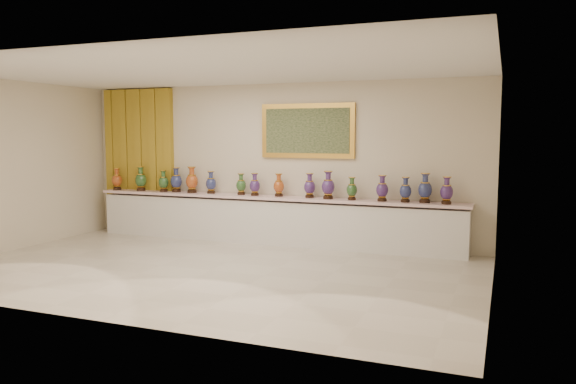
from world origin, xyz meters
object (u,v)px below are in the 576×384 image
(vase_1, at_px, (141,180))
(vase_2, at_px, (163,182))
(vase_0, at_px, (117,180))
(counter, at_px, (270,221))

(vase_1, height_order, vase_2, vase_1)
(vase_0, relative_size, vase_2, 1.05)
(vase_0, xyz_separation_m, vase_2, (1.13, 0.02, -0.01))
(vase_2, bearing_deg, vase_0, -179.06)
(counter, relative_size, vase_2, 16.78)
(vase_0, bearing_deg, vase_2, 0.94)
(vase_1, bearing_deg, vase_2, 0.03)
(vase_0, bearing_deg, vase_1, 1.79)
(counter, relative_size, vase_1, 14.58)
(vase_2, bearing_deg, counter, 0.82)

